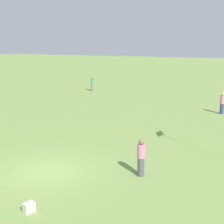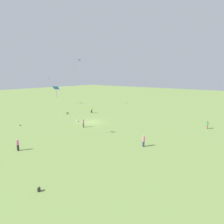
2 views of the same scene
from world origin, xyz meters
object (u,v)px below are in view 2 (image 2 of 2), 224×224
Objects in this scene: kite_3 at (48,78)px; dog_0 at (68,113)px; picnic_bag_2 at (39,189)px; person_0 at (143,141)px; person_4 at (92,110)px; picnic_bag_1 at (77,121)px; picnic_bag_0 at (20,125)px; person_1 at (18,145)px; kite_2 at (80,62)px; person_2 at (83,123)px; kite_4 at (56,90)px; person_3 at (207,125)px.

dog_0 is at bearing 54.28° from kite_3.
person_0 is at bearing -99.45° from picnic_bag_2.
picnic_bag_1 is at bearing 88.19° from person_4.
person_0 reaches higher than picnic_bag_0.
kite_2 is at bearing 98.28° from person_1.
person_1 is 2.74× the size of dog_0.
person_2 is 14.31m from dog_0.
kite_3 is 30.27m from picnic_bag_0.
person_0 reaches higher than person_2.
person_2 reaches higher than picnic_bag_1.
person_2 is (1.26, -14.01, -0.03)m from person_1.
person_4 is at bearing 71.07° from kite_3.
dog_0 is (14.26, -12.82, -8.12)m from kite_4.
kite_3 is at bearing 114.48° from person_1.
picnic_bag_0 is 26.01m from picnic_bag_2.
person_0 is 17.39m from person_3.
person_0 is at bearing 141.23° from person_2.
kite_3 is 24.78× the size of picnic_bag_0.
picnic_bag_1 is (-27.40, 10.20, -9.74)m from kite_3.
picnic_bag_2 is (-34.65, 36.24, -15.20)m from kite_2.
person_2 is at bearing 1.09° from dog_0.
picnic_bag_2 is (-17.10, 19.33, 0.02)m from picnic_bag_1.
person_1 is (13.72, 12.78, -0.02)m from person_0.
picnic_bag_1 is (-7.24, -10.16, 0.05)m from picnic_bag_0.
kite_4 is at bearing 62.23° from person_3.
kite_2 is 52.39m from picnic_bag_2.
person_3 is at bearing -153.40° from picnic_bag_1.
picnic_bag_2 is (8.49, 32.14, -0.63)m from person_3.
kite_3 reaches higher than picnic_bag_2.
dog_0 is at bearing -85.67° from picnic_bag_0.
person_3 is 0.10× the size of kite_2.
picnic_bag_2 is (2.63, 15.77, -0.71)m from person_0.
dog_0 is 1.51× the size of picnic_bag_0.
person_1 is 27.63m from person_4.
person_1 is 43.61m from kite_3.
person_2 is at bearing 154.87° from kite_2.
kite_2 reaches higher than picnic_bag_0.
person_1 is 43.26m from kite_2.
person_1 is 24.51m from dog_0.
picnic_bag_0 is 0.93× the size of picnic_bag_1.
person_0 is 4.25× the size of picnic_bag_0.
kite_2 is 35.86m from kite_4.
picnic_bag_1 is at bearing 142.14° from person_0.
kite_3 is 27.01× the size of picnic_bag_2.
person_4 is at bearing 85.05° from person_1.
kite_4 is at bearing -42.20° from picnic_bag_2.
kite_4 is 20.83m from dog_0.
person_1 reaches higher than picnic_bag_1.
kite_2 is (22.30, -19.25, 14.53)m from person_2.
kite_2 is 1.54× the size of kite_3.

